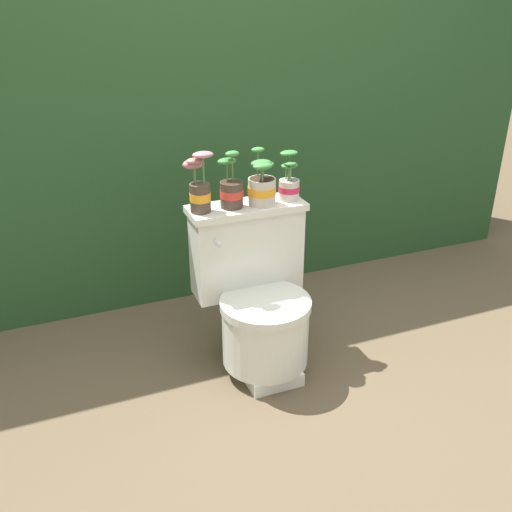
% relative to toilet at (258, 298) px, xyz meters
% --- Properties ---
extents(ground_plane, '(12.00, 12.00, 0.00)m').
position_rel_toilet_xyz_m(ground_plane, '(0.06, -0.08, -0.33)').
color(ground_plane, brown).
extents(hedge_backdrop, '(3.84, 0.73, 1.76)m').
position_rel_toilet_xyz_m(hedge_backdrop, '(0.06, 1.07, 0.55)').
color(hedge_backdrop, '#234723').
rests_on(hedge_backdrop, ground).
extents(toilet, '(0.51, 0.51, 0.72)m').
position_rel_toilet_xyz_m(toilet, '(0.00, 0.00, 0.00)').
color(toilet, silver).
rests_on(toilet, ground).
extents(potted_plant_left, '(0.11, 0.11, 0.26)m').
position_rel_toilet_xyz_m(potted_plant_left, '(-0.21, 0.12, 0.49)').
color(potted_plant_left, '#47382D').
rests_on(potted_plant_left, toilet).
extents(potted_plant_midleft, '(0.10, 0.12, 0.24)m').
position_rel_toilet_xyz_m(potted_plant_midleft, '(-0.07, 0.13, 0.47)').
color(potted_plant_midleft, '#47382D').
rests_on(potted_plant_midleft, toilet).
extents(potted_plant_middle, '(0.12, 0.13, 0.24)m').
position_rel_toilet_xyz_m(potted_plant_middle, '(0.06, 0.10, 0.47)').
color(potted_plant_middle, beige).
rests_on(potted_plant_middle, toilet).
extents(potted_plant_midright, '(0.09, 0.10, 0.21)m').
position_rel_toilet_xyz_m(potted_plant_midright, '(0.20, 0.13, 0.47)').
color(potted_plant_midright, beige).
rests_on(potted_plant_midright, toilet).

